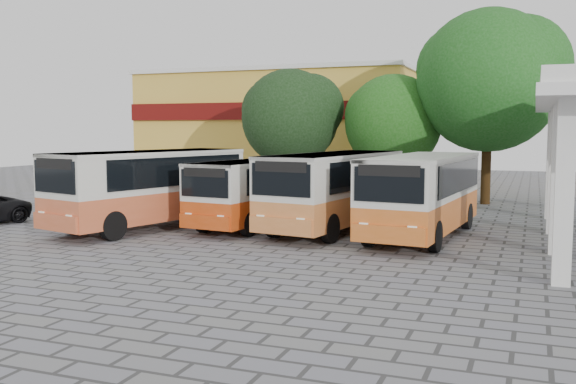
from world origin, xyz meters
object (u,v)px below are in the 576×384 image
at_px(bus_far_left, 150,184).
at_px(bus_far_right, 423,190).
at_px(bus_centre_left, 258,188).
at_px(bus_centre_right, 334,186).

xyz_separation_m(bus_far_left, bus_far_right, (10.47, 1.72, -0.05)).
relative_size(bus_centre_left, bus_centre_right, 0.89).
distance_m(bus_centre_left, bus_centre_right, 3.22).
relative_size(bus_centre_right, bus_far_right, 1.02).
distance_m(bus_far_left, bus_centre_right, 7.32).
height_order(bus_far_left, bus_centre_right, bus_far_left).
height_order(bus_far_left, bus_centre_left, bus_far_left).
distance_m(bus_far_left, bus_centre_left, 4.32).
bearing_deg(bus_far_left, bus_centre_right, 32.17).
height_order(bus_centre_right, bus_far_right, bus_centre_right).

